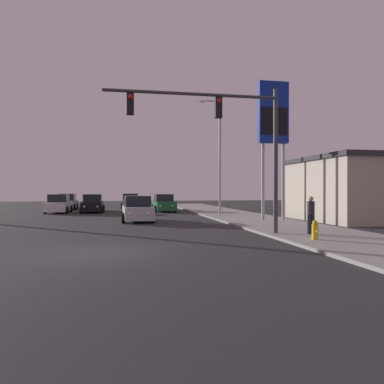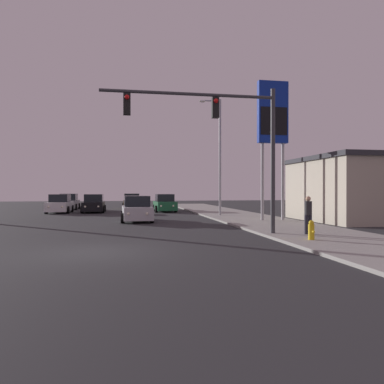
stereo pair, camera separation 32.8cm
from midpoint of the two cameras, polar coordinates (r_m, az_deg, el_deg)
name	(u,v)px [view 2 (the right image)]	position (r m, az deg, el deg)	size (l,w,h in m)	color
ground_plane	(95,252)	(12.88, -13.90, -8.91)	(120.00, 120.00, 0.00)	#28282B
sidewalk_right	(261,221)	(24.36, 10.82, -4.42)	(5.00, 60.00, 0.12)	gray
building_gas_station	(379,189)	(28.51, 26.93, 0.46)	(10.30, 8.30, 4.30)	#B2A893
car_black	(94,204)	(35.73, -14.48, -1.81)	(2.04, 4.31, 1.68)	black
car_green	(165,204)	(35.89, -3.92, -1.79)	(2.04, 4.34, 1.68)	#195933
car_silver	(137,210)	(24.90, -8.04, -2.70)	(2.04, 4.34, 1.68)	#B7B7BC
car_grey	(69,202)	(41.95, -18.06, -1.50)	(2.04, 4.32, 1.68)	slate
car_white	(60,204)	(35.96, -19.26, -1.80)	(2.04, 4.33, 1.68)	silver
car_tan	(132,202)	(42.06, -8.96, -1.49)	(2.04, 4.31, 1.68)	tan
traffic_light_mast	(225,129)	(16.76, 5.62, 9.53)	(7.73, 0.36, 6.50)	#38383D
street_lamp	(218,151)	(29.29, 4.36, 6.28)	(1.74, 0.24, 9.00)	#99999E
gas_station_sign	(273,120)	(25.29, 12.57, 10.67)	(2.00, 0.42, 9.00)	#99999E
fire_hydrant	(311,230)	(15.44, 18.31, -5.56)	(0.24, 0.34, 0.76)	gold
pedestrian_on_sidewalk	(308,213)	(17.31, 17.81, -3.11)	(0.34, 0.32, 1.67)	#23232D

